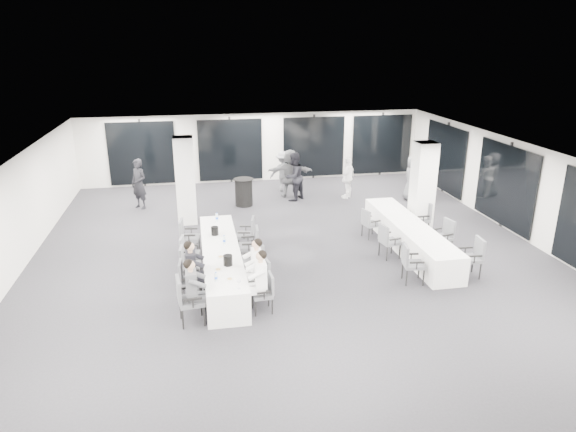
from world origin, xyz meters
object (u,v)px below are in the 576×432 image
Objects in this scene: cocktail_table at (244,192)px; standing_guest_c at (283,169)px; chair_main_left_near at (187,297)px; chair_main_left_fourth at (187,251)px; ice_bucket_far at (215,231)px; ice_bucket_near at (228,260)px; chair_main_left_far at (187,235)px; standing_guest_e at (412,175)px; chair_main_left_second at (187,278)px; chair_main_right_second at (261,276)px; standing_guest_g at (139,181)px; standing_guest_h at (423,177)px; chair_side_left_far at (369,222)px; chair_main_right_far at (248,232)px; standing_guest_f at (290,170)px; chair_side_right_mid at (444,234)px; chair_main_left_mid at (187,262)px; chair_side_left_mid at (387,239)px; chair_side_right_far at (422,216)px; chair_side_right_near at (473,255)px; chair_main_right_near at (265,290)px; chair_main_right_fourth at (252,243)px; chair_side_left_near at (410,261)px; standing_guest_b at (294,173)px; chair_main_right_mid at (256,258)px; banquet_table_side at (409,236)px; standing_guest_d at (348,175)px; banquet_table_main at (222,262)px.

standing_guest_c is (1.70, 1.58, 0.39)m from cocktail_table.
chair_main_left_near reaches higher than chair_main_left_fourth.
ice_bucket_near is at bearing -84.39° from ice_bucket_far.
standing_guest_e is (8.11, 3.60, 0.37)m from chair_main_left_far.
chair_main_left_far is (-1.99, -4.08, 0.07)m from cocktail_table.
chair_main_left_second reaches higher than chair_main_right_second.
chair_main_left_fourth is 1.85m from ice_bucket_near.
standing_guest_g is 10.13m from standing_guest_h.
ice_bucket_near is (-4.39, -2.88, 0.37)m from chair_side_left_far.
chair_main_left_near is at bearing 167.45° from chair_main_right_far.
chair_main_left_near is 9.42m from standing_guest_f.
standing_guest_h reaches higher than chair_main_left_far.
chair_side_right_mid is at bearing 106.41° from chair_main_left_second.
chair_main_left_second is at bearing -34.65° from standing_guest_g.
chair_main_left_mid is 5.33m from chair_side_left_mid.
chair_side_left_mid is 4.63m from ice_bucket_far.
standing_guest_g is at bearing -159.70° from chair_main_left_mid.
chair_side_right_far is (5.00, -3.86, 0.09)m from cocktail_table.
cocktail_table is 0.99× the size of chair_main_left_far.
chair_main_right_second is at bearing -77.16° from chair_side_left_mid.
chair_side_right_near reaches higher than chair_main_left_mid.
chair_main_right_near is 0.86× the size of chair_main_right_fourth.
standing_guest_e is (1.12, 3.38, 0.35)m from chair_side_right_far.
standing_guest_b is at bearing -159.90° from chair_side_left_near.
chair_side_right_near is 0.54× the size of standing_guest_e.
chair_main_right_mid is 3.77× the size of ice_bucket_near.
chair_side_right_far reaches higher than chair_main_left_second.
banquet_table_side is 22.48× the size of ice_bucket_far.
banquet_table_side is at bearing 108.62° from chair_side_left_mid.
chair_side_right_near reaches higher than chair_side_left_mid.
standing_guest_h reaches higher than chair_main_left_fourth.
chair_main_right_second is at bearing 167.13° from chair_main_right_mid.
ice_bucket_far is at bearing 76.22° from chair_side_right_near.
standing_guest_d is 2.71m from standing_guest_h.
standing_guest_e is at bearing 139.52° from chair_side_left_mid.
chair_side_left_near is 1.67m from chair_side_right_near.
chair_main_right_near is 0.94× the size of chair_main_right_second.
chair_main_left_near is at bearing -104.31° from cocktail_table.
chair_side_right_mid is 0.48× the size of standing_guest_g.
standing_guest_h is (6.80, 3.54, 0.34)m from chair_main_right_far.
standing_guest_h is at bearing -25.73° from chair_side_right_far.
banquet_table_main is 6.26m from chair_side_right_near.
chair_side_right_far reaches higher than ice_bucket_near.
standing_guest_g is (-3.28, 6.30, 0.48)m from chair_main_right_mid.
standing_guest_g is at bearing 18.32° from chair_main_right_near.
chair_side_right_near is 1.51m from chair_side_right_mid.
ice_bucket_near is at bearing 63.91° from chair_main_right_second.
chair_main_right_second reaches higher than chair_main_right_mid.
banquet_table_main is 5.24× the size of chair_main_left_second.
chair_side_left_mid is at bearing 4.21° from banquet_table_main.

